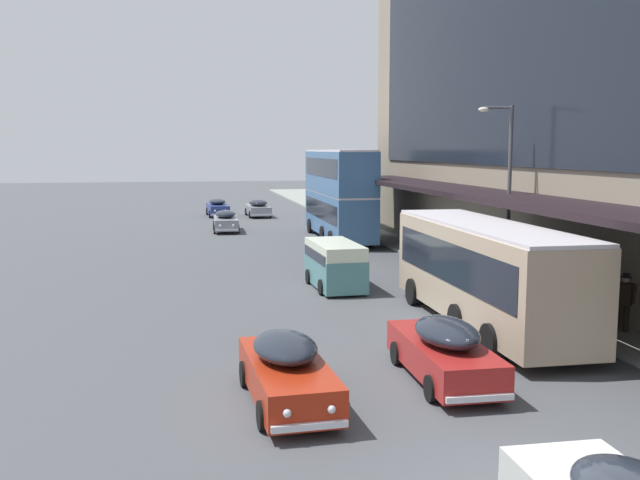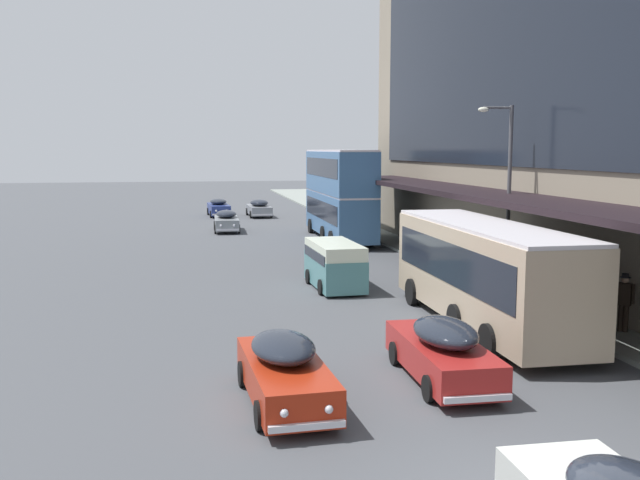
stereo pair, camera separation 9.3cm
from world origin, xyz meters
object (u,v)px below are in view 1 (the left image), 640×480
at_px(sedan_oncoming_rear, 287,370).
at_px(sedan_second_mid, 258,208).
at_px(sedan_trailing_mid, 444,350).
at_px(vw_van, 334,262).
at_px(transit_bus_kerbside_front, 339,191).
at_px(pedestrian_at_kerb, 625,299).
at_px(street_lamp, 506,184).
at_px(transit_bus_kerbside_rear, 485,268).
at_px(sedan_lead_mid, 226,221).
at_px(sedan_far_back, 218,207).

relative_size(sedan_oncoming_rear, sedan_second_mid, 1.01).
height_order(sedan_trailing_mid, vw_van, vw_van).
relative_size(sedan_trailing_mid, sedan_second_mid, 1.02).
bearing_deg(sedan_trailing_mid, transit_bus_kerbside_front, 83.01).
height_order(sedan_trailing_mid, sedan_second_mid, sedan_trailing_mid).
height_order(pedestrian_at_kerb, street_lamp, street_lamp).
xyz_separation_m(transit_bus_kerbside_rear, sedan_lead_mid, (-6.76, 29.35, -1.23)).
distance_m(transit_bus_kerbside_front, pedestrian_at_kerb, 25.60).
distance_m(transit_bus_kerbside_front, street_lamp, 18.48).
bearing_deg(sedan_far_back, sedan_lead_mid, -89.97).
height_order(sedan_oncoming_rear, street_lamp, street_lamp).
relative_size(sedan_far_back, sedan_second_mid, 1.02).
relative_size(sedan_oncoming_rear, sedan_far_back, 0.98).
relative_size(transit_bus_kerbside_front, sedan_far_back, 2.30).
height_order(sedan_oncoming_rear, vw_van, vw_van).
bearing_deg(sedan_trailing_mid, vw_van, 90.88).
height_order(transit_bus_kerbside_front, sedan_trailing_mid, transit_bus_kerbside_front).
height_order(sedan_second_mid, vw_van, vw_van).
bearing_deg(street_lamp, pedestrian_at_kerb, -83.71).
xyz_separation_m(transit_bus_kerbside_front, sedan_far_back, (-6.95, 17.74, -2.36)).
relative_size(sedan_second_mid, street_lamp, 0.66).
height_order(transit_bus_kerbside_rear, vw_van, transit_bus_kerbside_rear).
xyz_separation_m(sedan_trailing_mid, sedan_oncoming_rear, (-4.15, -0.82, -0.02)).
xyz_separation_m(transit_bus_kerbside_front, sedan_oncoming_rear, (-7.63, -29.17, -2.35)).
bearing_deg(pedestrian_at_kerb, transit_bus_kerbside_front, 98.27).
relative_size(sedan_lead_mid, street_lamp, 0.62).
distance_m(transit_bus_kerbside_front, vw_van, 16.40).
bearing_deg(street_lamp, transit_bus_kerbside_rear, -120.80).
bearing_deg(street_lamp, sedan_far_back, 105.31).
distance_m(transit_bus_kerbside_front, sedan_second_mid, 17.25).
distance_m(sedan_second_mid, pedestrian_at_kerb, 42.59).
bearing_deg(transit_bus_kerbside_front, sedan_second_mid, 101.86).
bearing_deg(sedan_oncoming_rear, transit_bus_kerbside_front, 75.34).
relative_size(transit_bus_kerbside_rear, street_lamp, 1.47).
relative_size(vw_van, pedestrian_at_kerb, 2.48).
bearing_deg(transit_bus_kerbside_front, sedan_lead_mid, 139.27).
distance_m(sedan_oncoming_rear, vw_van, 13.90).
height_order(sedan_oncoming_rear, sedan_second_mid, sedan_oncoming_rear).
relative_size(pedestrian_at_kerb, street_lamp, 0.25).
relative_size(transit_bus_kerbside_rear, sedan_lead_mid, 2.36).
distance_m(transit_bus_kerbside_front, sedan_lead_mid, 9.47).
height_order(sedan_lead_mid, vw_van, vw_van).
bearing_deg(pedestrian_at_kerb, sedan_oncoming_rear, -160.91).
bearing_deg(sedan_far_back, sedan_trailing_mid, -85.69).
bearing_deg(pedestrian_at_kerb, transit_bus_kerbside_rear, 153.81).
relative_size(sedan_lead_mid, sedan_trailing_mid, 0.93).
bearing_deg(sedan_oncoming_rear, street_lamp, 46.19).
distance_m(vw_van, street_lamp, 7.73).
distance_m(sedan_trailing_mid, street_lamp, 12.53).
height_order(sedan_far_back, sedan_second_mid, sedan_far_back).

